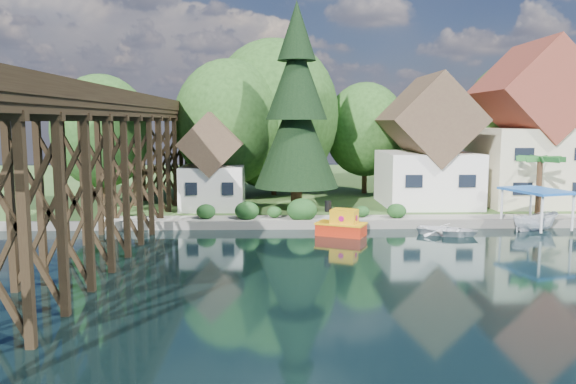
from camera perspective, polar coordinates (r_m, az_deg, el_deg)
name	(u,v)px	position (r m, az deg, el deg)	size (l,w,h in m)	color
ground	(380,255)	(32.68, 9.31, -6.38)	(140.00, 140.00, 0.00)	black
bank	(325,184)	(65.89, 3.76, 0.78)	(140.00, 52.00, 0.50)	#305421
seawall	(414,224)	(41.13, 12.71, -3.21)	(60.00, 0.40, 0.62)	slate
promenade	(437,218)	(42.85, 14.89, -2.56)	(50.00, 2.60, 0.06)	gray
trestle_bridge	(119,157)	(37.74, -16.79, 3.45)	(4.12, 44.18, 9.30)	black
house_left	(427,151)	(49.04, 13.97, 4.10)	(7.64, 8.64, 11.02)	white
house_center	(530,135)	(52.58, 23.40, 5.31)	(8.65, 9.18, 13.89)	beige
shed	(213,168)	(46.10, -7.66, 2.43)	(5.09, 5.40, 7.85)	white
bg_trees	(349,125)	(52.92, 6.19, 6.81)	(49.90, 13.30, 10.57)	#382314
shrubs	(294,209)	(40.97, 0.57, -1.76)	(15.76, 2.47, 1.70)	#184017
conifer	(297,112)	(43.85, 0.88, 8.10)	(6.58, 6.58, 16.21)	#382314
palm_tree	(540,161)	(46.10, 24.25, 2.92)	(3.94, 3.94, 4.79)	#382314
tugboat	(342,225)	(37.81, 5.48, -3.37)	(3.67, 2.95, 2.34)	red
boat_white_a	(448,229)	(39.32, 15.92, -3.63)	(2.85, 3.99, 0.83)	white
boat_canopy	(536,213)	(42.81, 23.86, -1.97)	(4.25, 5.22, 2.92)	white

